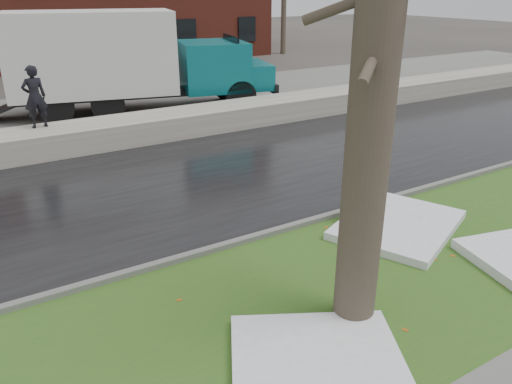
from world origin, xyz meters
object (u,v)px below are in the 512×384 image
fire_hydrant (354,203)px  box_truck (126,60)px  tree (376,57)px  worker (35,97)px

fire_hydrant → box_truck: bearing=87.3°
tree → worker: tree is taller
box_truck → worker: (-3.83, -3.47, -0.34)m
tree → box_truck: size_ratio=0.66×
tree → fire_hydrant: bearing=48.6°
tree → box_truck: tree is taller
fire_hydrant → box_truck: (-0.77, 11.91, 1.51)m
fire_hydrant → tree: (-2.16, -2.45, 3.33)m
box_truck → worker: size_ratio=6.36×
box_truck → tree: bearing=-81.9°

